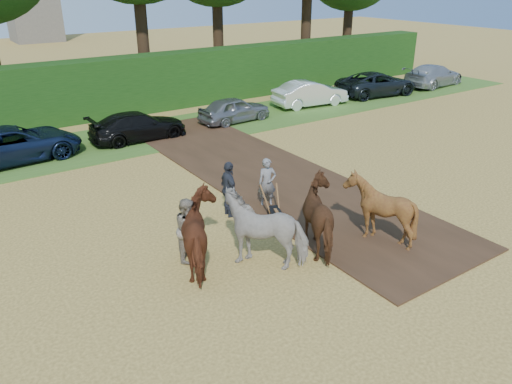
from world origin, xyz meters
TOP-DOWN VIEW (x-y plane):
  - ground at (0.00, 0.00)m, footprint 120.00×120.00m
  - earth_strip at (1.50, 7.00)m, footprint 4.50×17.00m
  - grass_verge at (0.00, 14.00)m, footprint 50.00×5.00m
  - hedgerow at (0.00, 18.50)m, footprint 46.00×1.60m
  - spectator_near at (-3.65, 3.10)m, footprint 1.01×1.06m
  - spectator_far at (-1.44, 4.68)m, footprint 0.59×1.10m
  - plough_team at (-1.14, 1.78)m, footprint 6.73×5.01m
  - parked_cars at (3.40, 13.92)m, footprint 41.53×3.10m

SIDE VIEW (x-z plane):
  - ground at x=0.00m, z-range 0.00..0.00m
  - grass_verge at x=0.00m, z-range 0.00..0.03m
  - earth_strip at x=1.50m, z-range 0.00..0.05m
  - parked_cars at x=3.40m, z-range -0.02..1.43m
  - spectator_near at x=-3.65m, z-range 0.00..1.73m
  - spectator_far at x=-1.44m, z-range 0.00..1.78m
  - plough_team at x=-1.14m, z-range -0.01..1.93m
  - hedgerow at x=0.00m, z-range 0.00..3.00m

